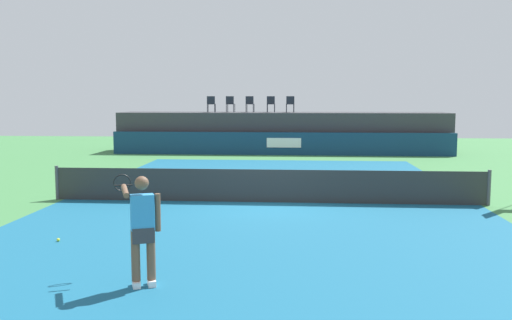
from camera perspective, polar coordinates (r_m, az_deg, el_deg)
The scene contains 14 objects.
ground_plane at distance 19.10m, azimuth 1.61°, elevation -2.67°, with size 48.00×48.00×0.00m, color #3D7A42.
court_inner at distance 16.15m, azimuth 1.09°, elevation -4.31°, with size 12.00×22.00×0.00m, color #16597A.
sponsor_wall at distance 29.46m, azimuth 2.60°, elevation 1.67°, with size 18.00×0.22×1.20m.
spectator_platform at distance 31.22m, azimuth 2.71°, elevation 2.85°, with size 18.00×2.80×2.20m, color #38383D.
spectator_chair_far_left at distance 31.21m, azimuth -4.58°, elevation 5.76°, with size 0.46×0.46×0.89m.
spectator_chair_left at distance 31.32m, azimuth -2.63°, elevation 5.78°, with size 0.47×0.47×0.89m.
spectator_chair_center at distance 31.34m, azimuth -0.63°, elevation 5.78°, with size 0.46×0.46×0.89m.
spectator_chair_right at distance 31.24m, azimuth 1.53°, elevation 5.78°, with size 0.44×0.44×0.89m.
spectator_chair_far_right at distance 30.90m, azimuth 3.50°, elevation 5.77°, with size 0.46×0.46×0.89m.
tennis_net at distance 16.07m, azimuth 1.09°, elevation -2.66°, with size 12.40×0.02×0.95m, color #2D2D2D.
net_post_near at distance 17.54m, azimuth -19.59°, elevation -2.18°, with size 0.10×0.10×1.00m, color #4C4C51.
net_post_far at distance 16.89m, azimuth 22.61°, elevation -2.62°, with size 0.10×0.10×1.00m, color #4C4C51.
tennis_player at distance 9.07m, azimuth -11.50°, elevation -6.67°, with size 0.99×1.08×1.77m.
tennis_ball at distance 12.50m, azimuth -19.47°, elevation -7.66°, with size 0.07×0.07×0.07m, color #D8EA33.
Camera 1 is at (0.90, -15.85, 2.98)m, focal length 39.32 mm.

